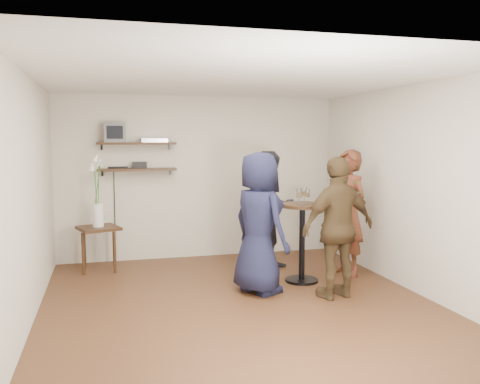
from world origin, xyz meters
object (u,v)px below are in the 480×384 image
dvd_deck (154,140)px  person_plaid (348,213)px  drinks_table (302,232)px  crt_monitor (115,132)px  radio (139,165)px  side_table (99,234)px  person_dark (271,211)px  person_brown (338,228)px  person_navy (259,223)px

dvd_deck → person_plaid: 3.13m
drinks_table → person_plaid: size_ratio=0.60×
crt_monitor → person_plaid: (3.13, -1.53, -1.13)m
radio → side_table: radio is taller
person_dark → person_brown: person_dark is taller
dvd_deck → person_brown: dvd_deck is taller
radio → person_brown: (2.18, -2.45, -0.66)m
radio → person_navy: 2.49m
side_table → drinks_table: 2.96m
person_navy → side_table: bearing=26.0°
radio → side_table: (-0.63, -0.39, -0.98)m
person_navy → dvd_deck: bearing=4.2°
dvd_deck → person_dark: dvd_deck is taller
radio → person_brown: 3.35m
dvd_deck → person_plaid: (2.54, -1.53, -1.01)m
person_brown → drinks_table: bearing=-90.0°
dvd_deck → person_dark: 2.12m
crt_monitor → side_table: 1.55m
person_dark → person_brown: 1.54m
person_navy → drinks_table: bearing=-90.0°
drinks_table → person_plaid: bearing=12.7°
person_navy → person_plaid: bearing=-95.7°
dvd_deck → person_dark: bearing=-30.8°
side_table → person_dark: size_ratio=0.39×
crt_monitor → dvd_deck: crt_monitor is taller
person_plaid → person_navy: (-1.46, -0.48, -0.00)m
radio → person_dark: person_dark is taller
person_navy → person_dark: bearing=-49.9°
person_plaid → person_dark: 1.11m
dvd_deck → person_navy: size_ratio=0.23×
person_navy → person_brown: person_navy is taller
radio → person_navy: size_ratio=0.12×
crt_monitor → radio: bearing=0.0°
dvd_deck → person_dark: size_ratio=0.23×
drinks_table → person_dark: 0.79m
drinks_table → person_plaid: 0.80m
crt_monitor → person_brown: 3.72m
person_plaid → person_brown: person_plaid is taller
drinks_table → dvd_deck: bearing=136.5°
crt_monitor → person_dark: crt_monitor is taller
crt_monitor → drinks_table: bearing=-35.5°
side_table → person_dark: person_dark is taller
dvd_deck → drinks_table: dvd_deck is taller
person_navy → person_brown: size_ratio=1.03×
radio → side_table: bearing=-148.4°
crt_monitor → person_dark: 2.65m
crt_monitor → dvd_deck: 0.60m
radio → person_dark: (1.83, -0.95, -0.65)m
side_table → person_navy: bearing=-39.9°
dvd_deck → person_navy: 2.50m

